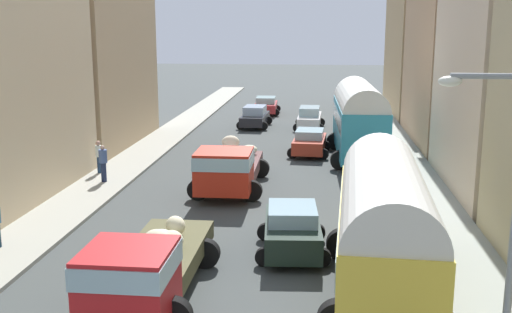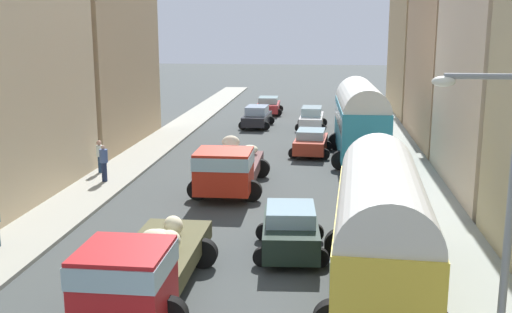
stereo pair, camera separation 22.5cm
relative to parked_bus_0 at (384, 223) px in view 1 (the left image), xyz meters
name	(u,v)px [view 1 (the left image)]	position (x,y,z in m)	size (l,w,h in m)	color
ground_plane	(272,152)	(-4.50, 19.12, -2.12)	(154.00, 154.00, 0.00)	#3E4342
sidewalk_left	(151,148)	(-11.75, 19.12, -2.05)	(2.50, 70.00, 0.14)	#9B9A8D
sidewalk_right	(399,153)	(2.75, 19.12, -2.05)	(2.50, 70.00, 0.14)	#979E95
building_left_2	(94,60)	(-15.33, 20.07, 3.08)	(4.66, 11.44, 10.41)	tan
building_right_2	(503,67)	(6.08, 11.88, 3.36)	(4.57, 10.03, 10.91)	beige
building_right_3	(460,46)	(6.58, 23.24, 3.86)	(5.69, 11.76, 11.90)	tan
building_right_4	(420,47)	(6.24, 36.43, 3.27)	(4.93, 12.87, 10.75)	tan
parked_bus_0	(384,223)	(0.00, 0.00, 0.00)	(3.49, 8.43, 3.86)	gold
parked_bus_1	(359,117)	(0.33, 17.61, 0.23)	(3.42, 8.40, 4.23)	teal
cargo_truck_0	(145,266)	(-6.21, -1.34, -0.97)	(2.99, 6.90, 2.16)	#B41B1F
cargo_truck_1	(229,166)	(-5.72, 10.11, -0.93)	(3.23, 6.92, 2.40)	red
car_0	(255,117)	(-6.46, 27.71, -1.36)	(2.34, 4.15, 1.52)	black
car_1	(266,105)	(-6.24, 34.21, -1.40)	(2.40, 3.81, 1.42)	#AC2B2D
car_2	(292,229)	(-2.59, 3.06, -1.32)	(2.52, 3.87, 1.57)	black
car_3	(310,142)	(-2.34, 18.56, -1.39)	(2.44, 3.80, 1.44)	#AB3421
car_4	(309,118)	(-2.53, 27.23, -1.34)	(2.21, 4.22, 1.58)	silver
pedestrian_2	(103,162)	(-11.70, 10.87, -1.07)	(0.49, 0.49, 1.85)	#1C2642
pedestrian_4	(99,155)	(-12.51, 12.50, -1.10)	(0.36, 0.36, 1.75)	navy
streetlamp_near	(504,209)	(1.77, -4.31, 1.75)	(1.69, 0.28, 6.51)	gray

